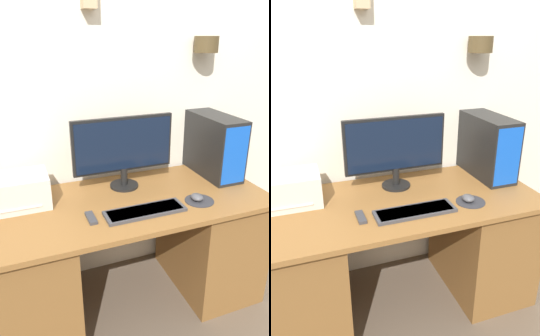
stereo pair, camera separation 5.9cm
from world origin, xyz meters
The scene contains 9 objects.
wall_back centered at (0.00, 0.80, 1.36)m, with size 6.40×0.21×2.95m.
desk centered at (0.00, 0.37, 0.39)m, with size 1.70×0.75×0.76m.
monitor centered at (0.05, 0.56, 1.02)m, with size 0.64×0.18×0.45m.
keyboard centered at (0.04, 0.20, 0.77)m, with size 0.45×0.14×0.02m.
mousepad centered at (0.39, 0.21, 0.76)m, with size 0.17×0.17×0.00m.
mouse centered at (0.38, 0.22, 0.79)m, with size 0.07×0.08×0.04m.
computer_tower centered at (0.69, 0.54, 0.97)m, with size 0.20×0.48×0.41m.
printer centered at (-0.61, 0.54, 0.85)m, with size 0.38×0.26×0.18m.
remote_control centered at (-0.25, 0.24, 0.77)m, with size 0.04×0.13×0.02m.
Camera 1 is at (-0.59, -1.24, 1.66)m, focal length 35.00 mm.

